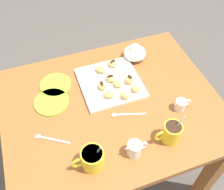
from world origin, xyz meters
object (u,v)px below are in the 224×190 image
at_px(cream_pitcher_white, 134,149).
at_px(beignet_1, 135,89).
at_px(beignet_7, 125,95).
at_px(ice_cream_bowl, 135,52).
at_px(saucer_lime_right, 52,102).
at_px(chocolate_sauce_pitcher, 181,104).
at_px(beignet_8, 102,86).
at_px(dining_table, 112,119).
at_px(saucer_lime_left, 56,85).
at_px(beignet_2, 113,63).
at_px(beignet_4, 110,94).
at_px(pastry_plate_square, 110,83).
at_px(beignet_6, 118,84).
at_px(beignet_3, 100,69).
at_px(coffee_mug_yellow_left, 171,132).
at_px(beignet_0, 110,78).
at_px(beignet_5, 130,80).
at_px(coffee_mug_yellow_right, 92,158).

height_order(cream_pitcher_white, beignet_1, cream_pitcher_white).
bearing_deg(beignet_1, beignet_7, 19.65).
height_order(ice_cream_bowl, saucer_lime_right, ice_cream_bowl).
distance_m(chocolate_sauce_pitcher, beignet_8, 0.40).
xyz_separation_m(dining_table, saucer_lime_left, (0.23, -0.21, 0.13)).
bearing_deg(beignet_2, beignet_8, 51.51).
bearing_deg(beignet_7, beignet_4, -24.93).
relative_size(pastry_plate_square, beignet_6, 6.52).
bearing_deg(chocolate_sauce_pitcher, beignet_8, -37.11).
relative_size(beignet_3, beignet_7, 1.18).
bearing_deg(chocolate_sauce_pitcher, beignet_4, -30.00).
distance_m(saucer_lime_left, beignet_8, 0.24).
bearing_deg(chocolate_sauce_pitcher, pastry_plate_square, -45.10).
bearing_deg(saucer_lime_right, coffee_mug_yellow_left, 140.07).
bearing_deg(ice_cream_bowl, beignet_0, 34.83).
relative_size(cream_pitcher_white, beignet_1, 2.41).
bearing_deg(pastry_plate_square, beignet_5, 157.76).
bearing_deg(pastry_plate_square, beignet_2, -115.91).
height_order(saucer_lime_left, beignet_6, beignet_6).
bearing_deg(beignet_6, pastry_plate_square, -54.96).
height_order(beignet_5, beignet_6, beignet_5).
distance_m(cream_pitcher_white, beignet_8, 0.38).
relative_size(cream_pitcher_white, beignet_6, 2.22).
bearing_deg(pastry_plate_square, ice_cream_bowl, -144.10).
bearing_deg(ice_cream_bowl, dining_table, 49.19).
bearing_deg(saucer_lime_left, beignet_5, 161.18).
height_order(coffee_mug_yellow_right, beignet_1, coffee_mug_yellow_right).
relative_size(cream_pitcher_white, chocolate_sauce_pitcher, 1.14).
height_order(coffee_mug_yellow_right, beignet_7, coffee_mug_yellow_right).
relative_size(pastry_plate_square, beignet_3, 5.50).
bearing_deg(coffee_mug_yellow_left, beignet_6, -73.09).
relative_size(chocolate_sauce_pitcher, beignet_3, 1.65).
height_order(saucer_lime_left, beignet_1, beignet_1).
height_order(coffee_mug_yellow_left, beignet_8, coffee_mug_yellow_left).
distance_m(beignet_3, beignet_4, 0.18).
relative_size(saucer_lime_left, beignet_4, 3.07).
bearing_deg(coffee_mug_yellow_left, pastry_plate_square, -71.03).
bearing_deg(chocolate_sauce_pitcher, beignet_2, -60.73).
height_order(chocolate_sauce_pitcher, saucer_lime_right, chocolate_sauce_pitcher).
relative_size(cream_pitcher_white, beignet_7, 2.22).
xyz_separation_m(beignet_4, beignet_6, (-0.06, -0.05, -0.00)).
xyz_separation_m(beignet_1, beignet_4, (0.13, -0.01, -0.00)).
bearing_deg(ice_cream_bowl, cream_pitcher_white, 66.74).
xyz_separation_m(coffee_mug_yellow_right, beignet_6, (-0.24, -0.36, -0.02)).
distance_m(saucer_lime_left, beignet_1, 0.41).
distance_m(beignet_4, beignet_7, 0.08).
xyz_separation_m(coffee_mug_yellow_left, beignet_3, (0.16, -0.48, -0.02)).
xyz_separation_m(dining_table, beignet_5, (-0.13, -0.09, 0.16)).
relative_size(saucer_lime_right, beignet_6, 3.60).
bearing_deg(cream_pitcher_white, pastry_plate_square, -95.61).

